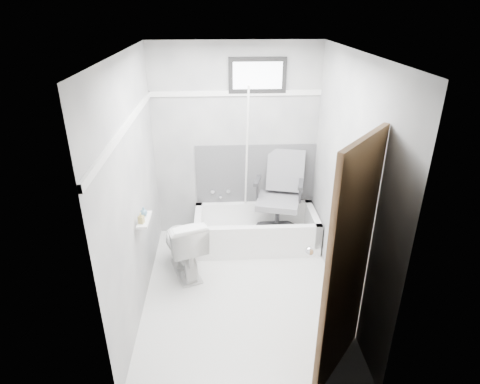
{
  "coord_description": "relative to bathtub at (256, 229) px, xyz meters",
  "views": [
    {
      "loc": [
        -0.2,
        -3.37,
        2.76
      ],
      "look_at": [
        0.0,
        0.35,
        1.0
      ],
      "focal_mm": 30.0,
      "sensor_mm": 36.0,
      "label": 1
    }
  ],
  "objects": [
    {
      "name": "trim_left",
      "position": [
        -1.22,
        -0.93,
        1.61
      ],
      "size": [
        0.02,
        2.6,
        0.06
      ],
      "primitive_type": "cube",
      "color": "white",
      "rests_on": "wall_left"
    },
    {
      "name": "door",
      "position": [
        0.75,
        -2.21,
        0.79
      ],
      "size": [
        0.78,
        0.78,
        2.0
      ],
      "primitive_type": null,
      "color": "#54361F",
      "rests_on": "floor"
    },
    {
      "name": "wall_back",
      "position": [
        -0.23,
        0.37,
        0.99
      ],
      "size": [
        2.0,
        0.02,
        2.4
      ],
      "primitive_type": "cube",
      "color": "slate",
      "rests_on": "floor"
    },
    {
      "name": "bathtub",
      "position": [
        0.0,
        0.0,
        0.0
      ],
      "size": [
        1.5,
        0.7,
        0.42
      ],
      "primitive_type": null,
      "color": "white",
      "rests_on": "floor"
    },
    {
      "name": "backerboard",
      "position": [
        0.02,
        0.36,
        0.59
      ],
      "size": [
        1.5,
        0.02,
        0.78
      ],
      "primitive_type": "cube",
      "color": "#4C4C4F",
      "rests_on": "wall_back"
    },
    {
      "name": "wall_right",
      "position": [
        0.77,
        -0.93,
        0.99
      ],
      "size": [
        0.02,
        2.6,
        2.4
      ],
      "primitive_type": "cube",
      "color": "slate",
      "rests_on": "floor"
    },
    {
      "name": "floor",
      "position": [
        -0.23,
        -0.93,
        -0.21
      ],
      "size": [
        2.6,
        2.6,
        0.0
      ],
      "primitive_type": "plane",
      "color": "white",
      "rests_on": "ground"
    },
    {
      "name": "shelf",
      "position": [
        -1.16,
        -0.94,
        0.69
      ],
      "size": [
        0.1,
        0.32,
        0.02
      ],
      "primitive_type": "cube",
      "color": "white",
      "rests_on": "wall_left"
    },
    {
      "name": "wall_left",
      "position": [
        -1.23,
        -0.93,
        0.99
      ],
      "size": [
        0.02,
        2.6,
        2.4
      ],
      "primitive_type": "cube",
      "color": "slate",
      "rests_on": "floor"
    },
    {
      "name": "faucet",
      "position": [
        -0.43,
        0.34,
        0.34
      ],
      "size": [
        0.26,
        0.1,
        0.16
      ],
      "primitive_type": null,
      "color": "silver",
      "rests_on": "wall_back"
    },
    {
      "name": "ceiling",
      "position": [
        -0.23,
        -0.93,
        2.19
      ],
      "size": [
        2.6,
        2.6,
        0.0
      ],
      "primitive_type": "plane",
      "rotation": [
        3.14,
        0.0,
        0.0
      ],
      "color": "silver",
      "rests_on": "floor"
    },
    {
      "name": "wall_front",
      "position": [
        -0.23,
        -2.23,
        0.99
      ],
      "size": [
        2.0,
        0.02,
        2.4
      ],
      "primitive_type": "cube",
      "color": "slate",
      "rests_on": "floor"
    },
    {
      "name": "window",
      "position": [
        0.02,
        0.36,
        1.81
      ],
      "size": [
        0.66,
        0.04,
        0.4
      ],
      "primitive_type": null,
      "color": "black",
      "rests_on": "wall_back"
    },
    {
      "name": "soap_bottle_a",
      "position": [
        -1.17,
        -1.02,
        0.76
      ],
      "size": [
        0.06,
        0.06,
        0.11
      ],
      "primitive_type": "imported",
      "rotation": [
        0.0,
        0.0,
        -0.28
      ],
      "color": "tan",
      "rests_on": "shelf"
    },
    {
      "name": "soap_bottle_b",
      "position": [
        -1.17,
        -0.88,
        0.75
      ],
      "size": [
        0.09,
        0.09,
        0.09
      ],
      "primitive_type": "imported",
      "rotation": [
        0.0,
        0.0,
        0.46
      ],
      "color": "teal",
      "rests_on": "shelf"
    },
    {
      "name": "office_chair",
      "position": [
        0.27,
        0.05,
        0.42
      ],
      "size": [
        0.72,
        0.72,
        1.03
      ],
      "primitive_type": null,
      "rotation": [
        0.0,
        0.0,
        -0.25
      ],
      "color": "#5E5E63",
      "rests_on": "bathtub"
    },
    {
      "name": "trim_back",
      "position": [
        -0.23,
        0.36,
        1.61
      ],
      "size": [
        2.0,
        0.02,
        0.06
      ],
      "primitive_type": "cube",
      "color": "white",
      "rests_on": "wall_back"
    },
    {
      "name": "pole",
      "position": [
        -0.11,
        0.13,
        0.84
      ],
      "size": [
        0.02,
        0.49,
        1.9
      ],
      "primitive_type": "cylinder",
      "rotation": [
        0.24,
        0.0,
        0.0
      ],
      "color": "white",
      "rests_on": "bathtub"
    },
    {
      "name": "toilet",
      "position": [
        -0.85,
        -0.54,
        0.15
      ],
      "size": [
        0.62,
        0.82,
        0.71
      ],
      "primitive_type": "imported",
      "rotation": [
        0.0,
        0.0,
        3.48
      ],
      "color": "white",
      "rests_on": "floor"
    }
  ]
}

